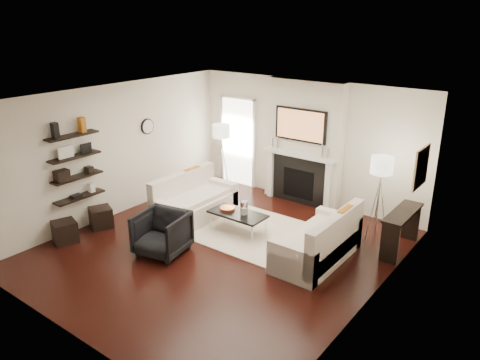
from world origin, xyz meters
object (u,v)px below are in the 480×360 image
Objects in this scene: loveseat_left_base at (195,209)px; coffee_table at (238,214)px; lamp_right_shade at (382,165)px; ottoman_near at (101,217)px; armchair at (162,231)px; loveseat_right_base at (316,249)px; lamp_left_shade at (221,131)px.

coffee_table is at bearing -1.45° from loveseat_left_base.
coffee_table is 2.79m from lamp_right_shade.
coffee_table is at bearing 31.17° from ottoman_near.
armchair is 2.08× the size of lamp_right_shade.
armchair is 1.76m from ottoman_near.
loveseat_right_base is at bearing 20.71° from armchair.
loveseat_left_base is at bearing 178.55° from coffee_table.
loveseat_left_base and loveseat_right_base have the same top height.
loveseat_right_base is 1.92m from lamp_right_shade.
lamp_left_shade is 1.00× the size of lamp_right_shade.
coffee_table is 2.75× the size of ottoman_near.
armchair is at bearing -148.19° from loveseat_right_base.
lamp_right_shade is (2.20, 1.36, 1.05)m from coffee_table.
loveseat_left_base is 1.87m from ottoman_near.
armchair is at bearing -69.45° from loveseat_left_base.
lamp_left_shade is at bearing 78.40° from ottoman_near.
coffee_table is at bearing 56.97° from armchair.
ottoman_near is at bearing -148.55° from lamp_right_shade.
armchair is 2.08× the size of lamp_left_shade.
loveseat_left_base is at bearing 49.97° from ottoman_near.
loveseat_right_base is 2.69m from armchair.
armchair is (-0.57, -1.43, 0.02)m from coffee_table.
ottoman_near is at bearing -148.83° from coffee_table.
lamp_left_shade reaches higher than loveseat_left_base.
lamp_left_shade is at bearing 110.19° from loveseat_left_base.
lamp_right_shade reaches higher than coffee_table.
armchair is (0.54, -1.45, 0.21)m from loveseat_left_base.
ottoman_near is at bearing -101.60° from lamp_left_shade.
loveseat_left_base is at bearing -158.13° from lamp_right_shade.
loveseat_right_base is at bearing -0.85° from loveseat_left_base.
ottoman_near is (-1.20, -1.43, -0.01)m from loveseat_left_base.
loveseat_right_base is 4.50× the size of lamp_right_shade.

